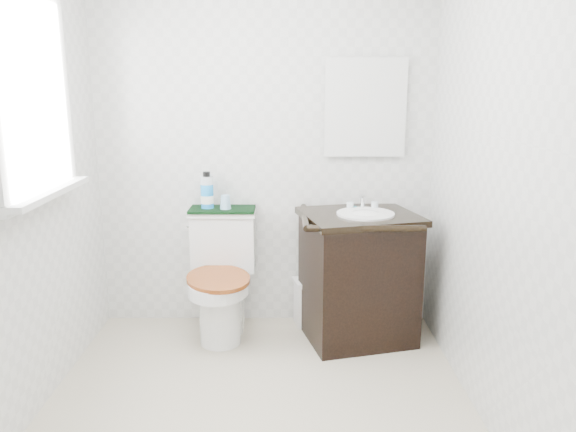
{
  "coord_description": "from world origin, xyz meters",
  "views": [
    {
      "loc": [
        0.14,
        -2.46,
        1.61
      ],
      "look_at": [
        0.15,
        0.75,
        0.84
      ],
      "focal_mm": 35.0,
      "sensor_mm": 36.0,
      "label": 1
    }
  ],
  "objects_px": {
    "toilet": "(222,282)",
    "vanity": "(358,273)",
    "mouthwash_bottle": "(207,191)",
    "trash_bin": "(310,301)",
    "cup": "(225,202)"
  },
  "relations": [
    {
      "from": "vanity",
      "to": "cup",
      "type": "distance_m",
      "value": 0.96
    },
    {
      "from": "toilet",
      "to": "vanity",
      "type": "bearing_deg",
      "value": -4.22
    },
    {
      "from": "mouthwash_bottle",
      "to": "cup",
      "type": "relative_size",
      "value": 2.66
    },
    {
      "from": "vanity",
      "to": "mouthwash_bottle",
      "type": "relative_size",
      "value": 3.88
    },
    {
      "from": "toilet",
      "to": "mouthwash_bottle",
      "type": "xyz_separation_m",
      "value": [
        -0.1,
        0.13,
        0.57
      ]
    },
    {
      "from": "vanity",
      "to": "mouthwash_bottle",
      "type": "distance_m",
      "value": 1.1
    },
    {
      "from": "vanity",
      "to": "cup",
      "type": "height_order",
      "value": "vanity"
    },
    {
      "from": "vanity",
      "to": "trash_bin",
      "type": "distance_m",
      "value": 0.44
    },
    {
      "from": "cup",
      "to": "trash_bin",
      "type": "bearing_deg",
      "value": 3.49
    },
    {
      "from": "toilet",
      "to": "mouthwash_bottle",
      "type": "bearing_deg",
      "value": 126.92
    },
    {
      "from": "toilet",
      "to": "mouthwash_bottle",
      "type": "relative_size",
      "value": 3.36
    },
    {
      "from": "vanity",
      "to": "mouthwash_bottle",
      "type": "bearing_deg",
      "value": 168.8
    },
    {
      "from": "toilet",
      "to": "cup",
      "type": "height_order",
      "value": "cup"
    },
    {
      "from": "trash_bin",
      "to": "mouthwash_bottle",
      "type": "distance_m",
      "value": 1.02
    },
    {
      "from": "trash_bin",
      "to": "mouthwash_bottle",
      "type": "relative_size",
      "value": 1.35
    }
  ]
}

